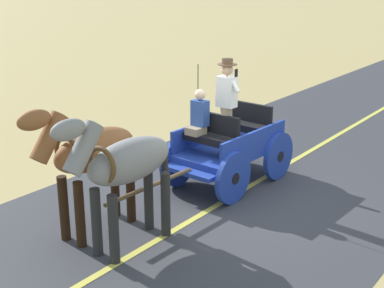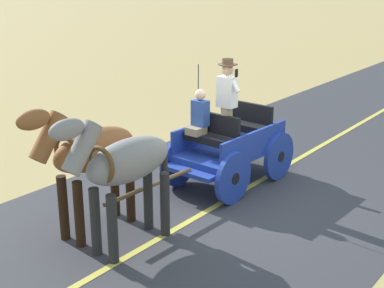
# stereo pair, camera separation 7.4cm
# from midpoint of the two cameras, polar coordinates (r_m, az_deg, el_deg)

# --- Properties ---
(ground_plane) EXTENTS (200.00, 200.00, 0.00)m
(ground_plane) POSITION_cam_midpoint_polar(r_m,az_deg,el_deg) (9.96, 3.89, -5.73)
(ground_plane) COLOR tan
(road_surface) EXTENTS (6.23, 160.00, 0.01)m
(road_surface) POSITION_cam_midpoint_polar(r_m,az_deg,el_deg) (9.96, 3.89, -5.71)
(road_surface) COLOR #38383D
(road_surface) RESTS_ON ground
(road_centre_stripe) EXTENTS (0.12, 160.00, 0.00)m
(road_centre_stripe) POSITION_cam_midpoint_polar(r_m,az_deg,el_deg) (9.95, 3.89, -5.69)
(road_centre_stripe) COLOR #DBCC4C
(road_centre_stripe) RESTS_ON road_surface
(horse_drawn_carriage) EXTENTS (1.51, 4.51, 2.50)m
(horse_drawn_carriage) POSITION_cam_midpoint_polar(r_m,az_deg,el_deg) (10.34, 3.54, 0.02)
(horse_drawn_carriage) COLOR #1E3899
(horse_drawn_carriage) RESTS_ON ground
(horse_near_side) EXTENTS (0.61, 2.13, 2.21)m
(horse_near_side) POSITION_cam_midpoint_polar(r_m,az_deg,el_deg) (7.79, -7.43, -2.25)
(horse_near_side) COLOR gray
(horse_near_side) RESTS_ON ground
(horse_off_side) EXTENTS (0.56, 2.13, 2.21)m
(horse_off_side) POSITION_cam_midpoint_polar(r_m,az_deg,el_deg) (8.33, -11.02, -1.07)
(horse_off_side) COLOR brown
(horse_off_side) RESTS_ON ground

